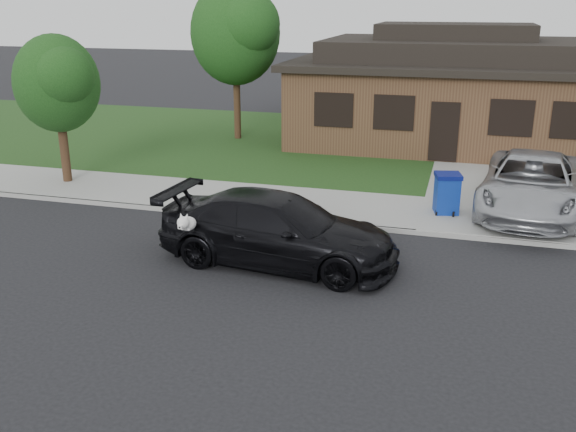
# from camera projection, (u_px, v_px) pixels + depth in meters

# --- Properties ---
(ground) EXTENTS (120.00, 120.00, 0.00)m
(ground) POSITION_uv_depth(u_px,v_px,m) (229.00, 272.00, 14.06)
(ground) COLOR black
(ground) RESTS_ON ground
(sidewalk) EXTENTS (60.00, 3.00, 0.12)m
(sidewalk) POSITION_uv_depth(u_px,v_px,m) (290.00, 203.00, 18.60)
(sidewalk) COLOR gray
(sidewalk) RESTS_ON ground
(curb) EXTENTS (60.00, 0.12, 0.12)m
(curb) POSITION_uv_depth(u_px,v_px,m) (275.00, 219.00, 17.24)
(curb) COLOR gray
(curb) RESTS_ON ground
(lawn) EXTENTS (60.00, 13.00, 0.13)m
(lawn) POSITION_uv_depth(u_px,v_px,m) (343.00, 146.00, 25.90)
(lawn) COLOR #193814
(lawn) RESTS_ON ground
(driveway) EXTENTS (4.50, 13.00, 0.14)m
(driveway) POSITION_uv_depth(u_px,v_px,m) (501.00, 174.00, 21.62)
(driveway) COLOR gray
(driveway) RESTS_ON ground
(sedan) EXTENTS (5.60, 2.79, 1.57)m
(sedan) POSITION_uv_depth(u_px,v_px,m) (278.00, 230.00, 14.31)
(sedan) COLOR black
(sedan) RESTS_ON ground
(minivan) EXTENTS (3.23, 5.85, 1.55)m
(minivan) POSITION_uv_depth(u_px,v_px,m) (531.00, 184.00, 17.40)
(minivan) COLOR #B0B2B7
(minivan) RESTS_ON driveway
(recycling_bin) EXTENTS (0.80, 0.80, 1.12)m
(recycling_bin) POSITION_uv_depth(u_px,v_px,m) (447.00, 193.00, 17.37)
(recycling_bin) COLOR navy
(recycling_bin) RESTS_ON sidewalk
(house) EXTENTS (12.60, 8.60, 4.65)m
(house) POSITION_uv_depth(u_px,v_px,m) (451.00, 91.00, 26.03)
(house) COLOR #422B1C
(house) RESTS_ON ground
(tree_0) EXTENTS (3.78, 3.60, 6.34)m
(tree_0) POSITION_uv_depth(u_px,v_px,m) (238.00, 31.00, 25.48)
(tree_0) COLOR #332114
(tree_0) RESTS_ON ground
(tree_2) EXTENTS (2.73, 2.60, 4.59)m
(tree_2) POSITION_uv_depth(u_px,v_px,m) (58.00, 82.00, 19.57)
(tree_2) COLOR #332114
(tree_2) RESTS_ON ground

